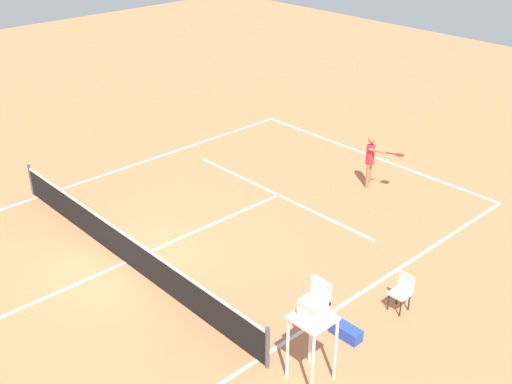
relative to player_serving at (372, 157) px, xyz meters
The scene contains 8 objects.
ground_plane 8.81m from the player_serving, 79.15° to the left, with size 60.00×60.00×0.00m, color #D37A4C.
court_lines 8.81m from the player_serving, 79.15° to the left, with size 10.68×21.53×0.01m.
tennis_net 8.76m from the player_serving, 79.15° to the left, with size 11.28×0.10×1.07m.
player_serving is the anchor object (origin of this frame).
tennis_ball 2.33m from the player_serving, 74.21° to the left, with size 0.07×0.07×0.07m, color #CCE033.
umpire_chair 9.45m from the player_serving, 120.53° to the left, with size 0.80×0.80×2.41m.
courtside_chair_mid 6.72m from the player_serving, 134.34° to the left, with size 0.44×0.46×0.95m.
equipment_bag 8.00m from the player_serving, 124.13° to the left, with size 0.76×0.32×0.30m, color #2647B7.
Camera 1 is at (-13.07, 7.31, 9.59)m, focal length 44.39 mm.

